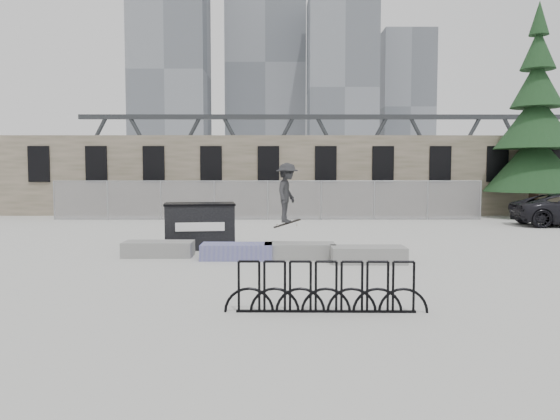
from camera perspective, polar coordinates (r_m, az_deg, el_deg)
The scene contains 13 objects.
ground at distance 15.74m, azimuth -2.18°, elevation -5.00°, with size 120.00×120.00×0.00m, color #A9A9A4.
stone_wall at distance 31.78m, azimuth -1.17°, elevation 3.63°, with size 36.00×2.58×4.50m.
chainlink_fence at distance 28.08m, azimuth -1.30°, elevation 1.09°, with size 22.06×0.06×2.02m.
planter_far_left at distance 16.31m, azimuth -12.57°, elevation -3.92°, with size 2.00×0.90×0.44m.
planter_center_left at distance 15.48m, azimuth -4.53°, elevation -4.26°, with size 2.00×0.90×0.44m.
planter_center_right at distance 15.53m, azimuth 2.07°, elevation -4.22°, with size 2.00×0.90×0.44m.
planter_offset at distance 15.02m, azimuth 9.20°, elevation -4.55°, with size 2.00×0.90×0.44m.
dumpster at distance 17.79m, azimuth -8.35°, elevation -1.60°, with size 2.39×1.65×1.46m.
bike_rack at distance 9.66m, azimuth 4.84°, elevation -8.10°, with size 3.59×0.11×0.90m.
spruce_tree at distance 32.55m, azimuth 25.15°, elevation 7.22°, with size 5.22×5.22×11.50m.
skyline_towers at distance 110.89m, azimuth -1.01°, elevation 13.52°, with size 58.00×28.00×48.00m.
truss_bridge at distance 71.19m, azimuth 7.48°, elevation 5.31°, with size 70.00×3.00×9.80m.
skateboarder at distance 15.62m, azimuth 0.75°, elevation 1.81°, with size 0.91×1.23×1.86m.
Camera 1 is at (0.55, -15.54, 2.46)m, focal length 35.00 mm.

